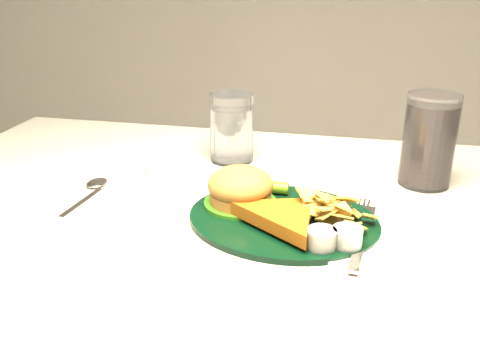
{
  "coord_description": "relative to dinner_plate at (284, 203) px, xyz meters",
  "views": [
    {
      "loc": [
        0.16,
        -0.72,
        1.11
      ],
      "look_at": [
        -0.0,
        0.0,
        0.8
      ],
      "focal_mm": 40.0,
      "sensor_mm": 36.0,
      "label": 1
    }
  ],
  "objects": [
    {
      "name": "water_glass",
      "position": [
        -0.13,
        0.24,
        0.03
      ],
      "size": [
        0.1,
        0.1,
        0.13
      ],
      "primitive_type": "cylinder",
      "rotation": [
        0.0,
        0.0,
        -0.26
      ],
      "color": "silver",
      "rests_on": "table"
    },
    {
      "name": "wrapped_straw",
      "position": [
        -0.16,
        0.16,
        -0.03
      ],
      "size": [
        0.21,
        0.13,
        0.01
      ],
      "primitive_type": null,
      "rotation": [
        0.0,
        0.0,
        0.34
      ],
      "color": "white",
      "rests_on": "table"
    },
    {
      "name": "fork_napkin",
      "position": [
        0.11,
        -0.04,
        -0.02
      ],
      "size": [
        0.17,
        0.21,
        0.01
      ],
      "primitive_type": null,
      "rotation": [
        0.0,
        0.0,
        -0.12
      ],
      "color": "white",
      "rests_on": "table"
    },
    {
      "name": "spoon",
      "position": [
        -0.32,
        -0.0,
        -0.03
      ],
      "size": [
        0.05,
        0.15,
        0.01
      ],
      "primitive_type": null,
      "rotation": [
        0.0,
        0.0,
        -0.09
      ],
      "color": "silver",
      "rests_on": "table"
    },
    {
      "name": "cola_glass",
      "position": [
        0.21,
        0.2,
        0.05
      ],
      "size": [
        0.1,
        0.1,
        0.16
      ],
      "primitive_type": "cylinder",
      "rotation": [
        0.0,
        0.0,
        -0.14
      ],
      "color": "black",
      "rests_on": "table"
    },
    {
      "name": "dinner_plate",
      "position": [
        0.0,
        0.0,
        0.0
      ],
      "size": [
        0.31,
        0.28,
        0.06
      ],
      "primitive_type": null,
      "rotation": [
        0.0,
        0.0,
        -0.17
      ],
      "color": "black",
      "rests_on": "table"
    },
    {
      "name": "ramekin",
      "position": [
        -0.24,
        0.14,
        -0.02
      ],
      "size": [
        0.06,
        0.06,
        0.03
      ],
      "primitive_type": "cylinder",
      "rotation": [
        0.0,
        0.0,
        0.43
      ],
      "color": "white",
      "rests_on": "table"
    }
  ]
}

